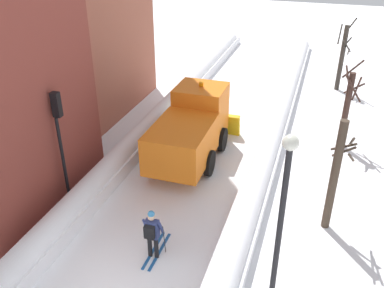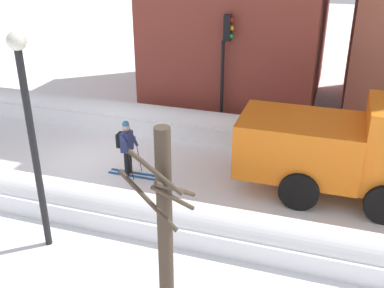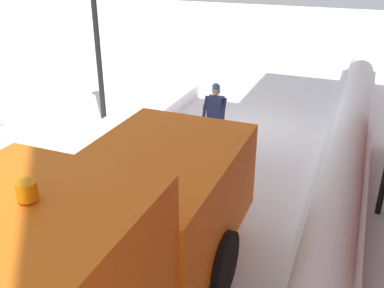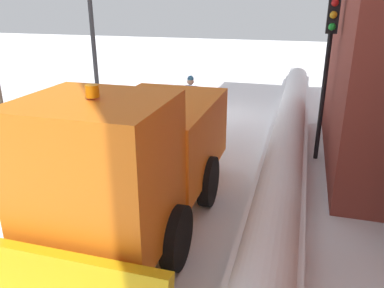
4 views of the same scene
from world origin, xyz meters
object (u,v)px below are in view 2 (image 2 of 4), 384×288
street_lamp (29,119)px  bare_tree_near (165,229)px  plow_truck (347,148)px  skier (127,145)px  traffic_light_pole (226,52)px

street_lamp → bare_tree_near: 4.04m
plow_truck → skier: 6.45m
plow_truck → street_lamp: 8.36m
skier → traffic_light_pole: (-4.27, 1.98, 2.05)m
plow_truck → bare_tree_near: (5.98, -3.11, 0.66)m
traffic_light_pole → bare_tree_near: bearing=7.8°
plow_truck → bare_tree_near: 6.77m
plow_truck → street_lamp: street_lamp is taller
skier → street_lamp: 4.46m
traffic_light_pole → bare_tree_near: size_ratio=1.06×
skier → traffic_light_pole: bearing=155.1°
plow_truck → street_lamp: size_ratio=1.16×
skier → bare_tree_near: size_ratio=0.44×
plow_truck → traffic_light_pole: bearing=-128.3°
skier → bare_tree_near: 6.24m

